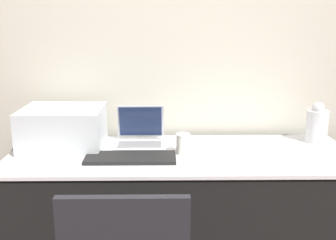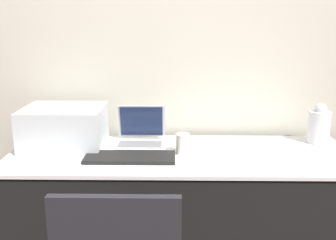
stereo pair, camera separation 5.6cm
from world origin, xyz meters
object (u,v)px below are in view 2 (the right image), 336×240
(laptop_left, at_px, (141,136))
(metal_pitcher, at_px, (319,125))
(printer, at_px, (64,126))
(coffee_cup, at_px, (183,144))
(external_keyboard, at_px, (130,157))

(laptop_left, relative_size, metal_pitcher, 1.15)
(printer, xyz_separation_m, metal_pitcher, (1.49, 0.08, -0.02))
(coffee_cup, relative_size, metal_pitcher, 0.46)
(coffee_cup, distance_m, metal_pitcher, 0.84)
(printer, bearing_deg, external_keyboard, -27.81)
(printer, distance_m, laptop_left, 0.44)
(coffee_cup, bearing_deg, laptop_left, 146.66)
(laptop_left, distance_m, coffee_cup, 0.29)
(printer, relative_size, laptop_left, 1.60)
(laptop_left, relative_size, coffee_cup, 2.51)
(printer, relative_size, coffee_cup, 4.02)
(printer, bearing_deg, metal_pitcher, 3.21)
(coffee_cup, xyz_separation_m, metal_pitcher, (0.81, 0.20, 0.05))
(external_keyboard, distance_m, metal_pitcher, 1.13)
(external_keyboard, xyz_separation_m, metal_pitcher, (1.09, 0.29, 0.10))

